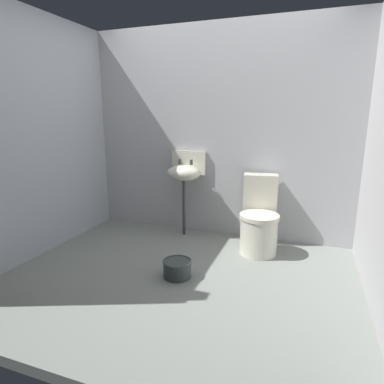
% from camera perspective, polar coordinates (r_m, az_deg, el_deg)
% --- Properties ---
extents(ground_plane, '(3.44, 2.66, 0.08)m').
position_cam_1_polar(ground_plane, '(3.07, -1.86, -14.73)').
color(ground_plane, gray).
extents(wall_back, '(3.44, 0.10, 2.39)m').
position_cam_1_polar(wall_back, '(3.83, 4.66, 10.17)').
color(wall_back, '#AEAFB3').
rests_on(wall_back, ground).
extents(wall_left, '(0.10, 2.46, 2.39)m').
position_cam_1_polar(wall_left, '(3.68, -25.04, 8.83)').
color(wall_left, '#A7AFBA').
rests_on(wall_left, ground).
extents(toilet_near_wall, '(0.46, 0.64, 0.78)m').
position_cam_1_polar(toilet_near_wall, '(3.50, 11.63, -4.99)').
color(toilet_near_wall, silver).
rests_on(toilet_near_wall, ground).
extents(sink, '(0.42, 0.35, 0.99)m').
position_cam_1_polar(sink, '(3.79, -1.30, 3.49)').
color(sink, '#373F3E').
rests_on(sink, ground).
extents(bucket, '(0.26, 0.26, 0.15)m').
position_cam_1_polar(bucket, '(2.97, -2.59, -13.14)').
color(bucket, '#373F3E').
rests_on(bucket, ground).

